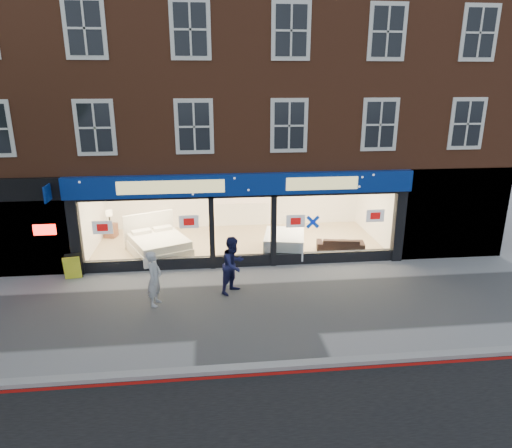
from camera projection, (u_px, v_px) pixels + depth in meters
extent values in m
plane|color=gray|center=(252.00, 308.00, 12.98)|extent=(120.00, 120.00, 0.00)
cube|color=#8C0A07|center=(266.00, 374.00, 10.05)|extent=(60.00, 0.10, 0.01)
cube|color=gray|center=(265.00, 367.00, 10.22)|extent=(60.00, 0.25, 0.12)
cube|color=tan|center=(239.00, 243.00, 17.94)|extent=(11.00, 4.50, 0.10)
cube|color=brown|center=(233.00, 67.00, 17.60)|extent=(19.00, 8.00, 6.70)
cube|color=navy|center=(243.00, 184.00, 14.82)|extent=(11.40, 0.28, 0.70)
cube|color=black|center=(243.00, 260.00, 15.84)|extent=(11.00, 0.18, 0.40)
cube|color=black|center=(76.00, 237.00, 14.91)|extent=(0.35, 0.30, 2.60)
cube|color=black|center=(398.00, 225.00, 16.05)|extent=(0.35, 0.30, 2.60)
cube|color=white|center=(145.00, 230.00, 15.05)|extent=(4.20, 0.02, 2.10)
cube|color=white|center=(337.00, 224.00, 15.72)|extent=(4.20, 0.02, 2.10)
cube|color=white|center=(242.00, 233.00, 15.71)|extent=(1.80, 0.02, 2.10)
cube|color=silver|center=(235.00, 198.00, 19.69)|extent=(11.00, 0.20, 2.60)
cube|color=#FFEAC6|center=(238.00, 180.00, 17.17)|extent=(11.00, 4.50, 0.12)
cube|color=black|center=(10.00, 226.00, 14.82)|extent=(3.80, 0.60, 3.30)
cube|color=#FF140C|center=(45.00, 230.00, 14.63)|extent=(0.70, 0.04, 0.35)
cube|color=black|center=(451.00, 213.00, 16.29)|extent=(4.00, 0.40, 3.30)
cube|color=white|center=(160.00, 249.00, 16.63)|extent=(2.56, 2.72, 0.38)
cube|color=white|center=(159.00, 241.00, 16.53)|extent=(2.45, 2.61, 0.27)
cube|color=white|center=(149.00, 229.00, 17.42)|extent=(1.81, 0.90, 1.29)
cube|color=white|center=(141.00, 232.00, 16.91)|extent=(0.78, 0.60, 0.13)
cube|color=white|center=(162.00, 228.00, 17.30)|extent=(0.78, 0.60, 0.13)
cube|color=brown|center=(111.00, 230.00, 18.44)|extent=(0.56, 0.56, 0.55)
cube|color=white|center=(284.00, 249.00, 16.87)|extent=(1.76, 2.04, 0.24)
cube|color=white|center=(284.00, 243.00, 16.80)|extent=(1.76, 2.04, 0.24)
cube|color=white|center=(284.00, 237.00, 16.73)|extent=(1.76, 2.04, 0.24)
imported|color=black|center=(340.00, 244.00, 16.95)|extent=(1.83, 0.99, 0.51)
cube|color=yellow|center=(73.00, 267.00, 14.77)|extent=(0.57, 0.41, 0.82)
imported|color=#AFB1B7|center=(154.00, 278.00, 12.95)|extent=(0.52, 0.67, 1.63)
imported|color=#171942|center=(233.00, 265.00, 13.70)|extent=(1.08, 1.09, 1.77)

